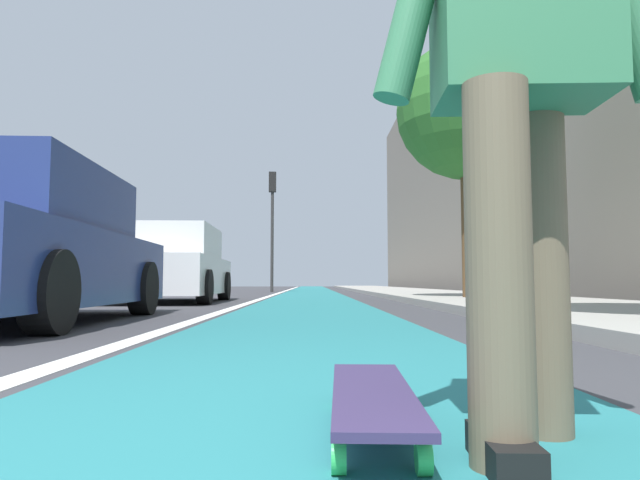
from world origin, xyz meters
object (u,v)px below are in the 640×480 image
object	(u,v)px
parked_car_mid	(172,266)
traffic_light	(272,210)
skateboard	(372,397)
street_tree_mid	(466,111)
skater_person	(519,54)
parked_car_near	(11,249)

from	to	relation	value
parked_car_mid	traffic_light	xyz separation A→B (m)	(10.99, -1.17, 2.57)
skateboard	street_tree_mid	distance (m)	9.90
skateboard	traffic_light	xyz separation A→B (m)	(20.43, 1.73, 3.17)
skater_person	parked_car_mid	world-z (taller)	skater_person
skater_person	street_tree_mid	distance (m)	9.68
parked_car_mid	traffic_light	bearing A→B (deg)	-6.06
parked_car_near	traffic_light	xyz separation A→B (m)	(16.57, -1.28, 2.56)
traffic_light	street_tree_mid	world-z (taller)	street_tree_mid
parked_car_near	street_tree_mid	size ratio (longest dim) A/B	0.84
skateboard	parked_car_mid	size ratio (longest dim) A/B	0.21
parked_car_mid	street_tree_mid	distance (m)	6.42
skateboard	street_tree_mid	bearing A→B (deg)	-17.47
parked_car_near	skateboard	bearing A→B (deg)	-142.00
traffic_light	street_tree_mid	distance (m)	12.46
skater_person	parked_car_near	distance (m)	5.23
parked_car_near	parked_car_mid	size ratio (longest dim) A/B	1.02
skater_person	parked_car_near	xyz separation A→B (m)	(4.01, 3.36, -0.23)
street_tree_mid	parked_car_mid	bearing A→B (deg)	83.84
skateboard	skater_person	size ratio (longest dim) A/B	0.52
parked_car_mid	traffic_light	world-z (taller)	traffic_light
skater_person	traffic_light	bearing A→B (deg)	5.77
skateboard	parked_car_near	xyz separation A→B (m)	(3.86, 3.01, 0.61)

